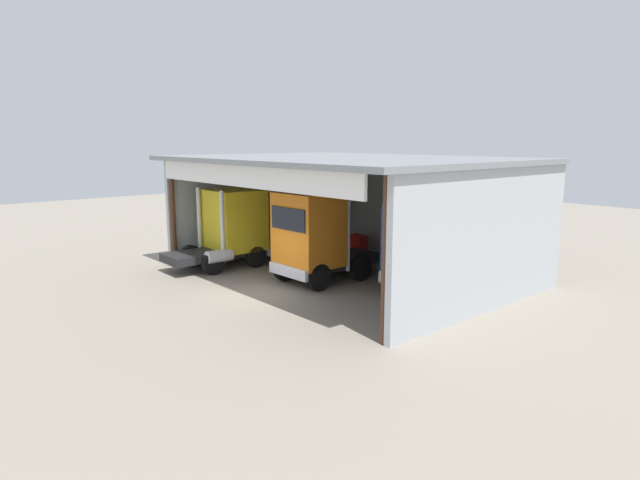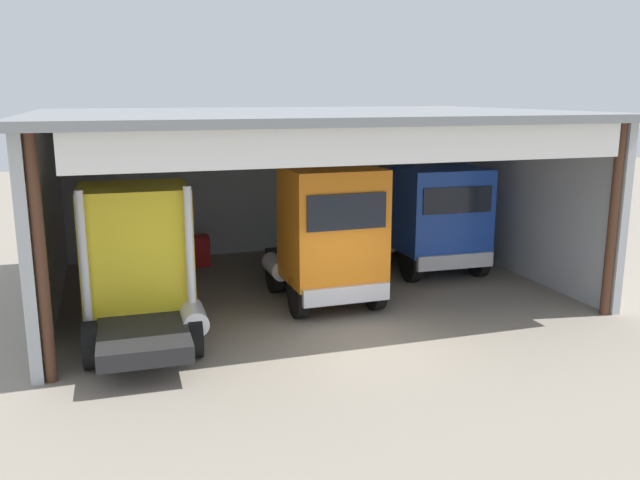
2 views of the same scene
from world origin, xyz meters
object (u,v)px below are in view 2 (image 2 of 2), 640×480
object	(u,v)px
tool_cart	(196,251)
truck_blue_center_left_bay	(435,218)
truck_yellow_center_right_bay	(138,261)
oil_drum	(334,241)
truck_orange_left_bay	(328,236)

from	to	relation	value
tool_cart	truck_blue_center_left_bay	bearing A→B (deg)	-24.44
truck_yellow_center_right_bay	oil_drum	size ratio (longest dim) A/B	5.27
truck_orange_left_bay	oil_drum	xyz separation A→B (m)	(2.13, 5.65, -1.49)
truck_yellow_center_right_bay	tool_cart	size ratio (longest dim) A/B	4.69
truck_blue_center_left_bay	tool_cart	bearing A→B (deg)	-22.66
truck_blue_center_left_bay	oil_drum	xyz separation A→B (m)	(-2.16, 3.52, -1.32)
truck_blue_center_left_bay	truck_orange_left_bay	bearing A→B (deg)	28.19
oil_drum	truck_blue_center_left_bay	bearing A→B (deg)	-58.52
truck_yellow_center_right_bay	tool_cart	bearing A→B (deg)	73.05
truck_blue_center_left_bay	oil_drum	bearing A→B (deg)	-56.73
truck_orange_left_bay	truck_blue_center_left_bay	xyz separation A→B (m)	(4.29, 2.13, -0.16)
truck_yellow_center_right_bay	truck_orange_left_bay	world-z (taller)	truck_orange_left_bay
truck_blue_center_left_bay	oil_drum	distance (m)	4.34
truck_orange_left_bay	truck_blue_center_left_bay	size ratio (longest dim) A/B	0.99
truck_blue_center_left_bay	tool_cart	xyz separation A→B (m)	(-7.14, 3.24, -1.27)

